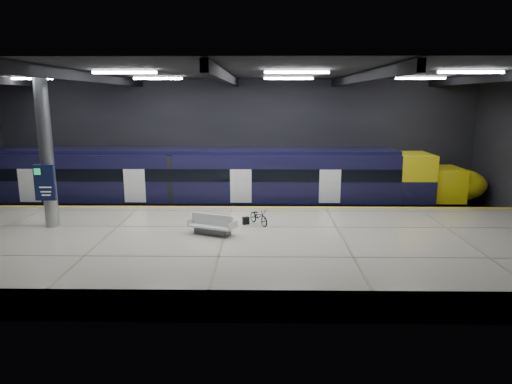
{
  "coord_description": "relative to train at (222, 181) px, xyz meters",
  "views": [
    {
      "loc": [
        1.63,
        -21.05,
        6.87
      ],
      "look_at": [
        1.3,
        1.5,
        2.2
      ],
      "focal_mm": 32.0,
      "sensor_mm": 36.0,
      "label": 1
    }
  ],
  "objects": [
    {
      "name": "ground",
      "position": [
        0.8,
        -5.5,
        -2.06
      ],
      "size": [
        30.0,
        30.0,
        0.0
      ],
      "primitive_type": "plane",
      "color": "black",
      "rests_on": "ground"
    },
    {
      "name": "platform",
      "position": [
        0.8,
        -8.0,
        -1.51
      ],
      "size": [
        30.0,
        11.0,
        1.1
      ],
      "primitive_type": "cube",
      "color": "beige",
      "rests_on": "ground"
    },
    {
      "name": "pannier_bag",
      "position": [
        1.66,
        -6.1,
        -0.78
      ],
      "size": [
        0.35,
        0.28,
        0.35
      ],
      "primitive_type": "cube",
      "rotation": [
        0.0,
        0.0,
        0.38
      ],
      "color": "black",
      "rests_on": "platform"
    },
    {
      "name": "bicycle",
      "position": [
        2.26,
        -6.1,
        -0.58
      ],
      "size": [
        1.2,
        1.5,
        0.76
      ],
      "primitive_type": "imported",
      "rotation": [
        0.0,
        0.0,
        0.56
      ],
      "color": "#99999E",
      "rests_on": "platform"
    },
    {
      "name": "safety_strip",
      "position": [
        0.8,
        -2.75,
        -0.95
      ],
      "size": [
        30.0,
        0.4,
        0.01
      ],
      "primitive_type": "cube",
      "color": "gold",
      "rests_on": "platform"
    },
    {
      "name": "info_column",
      "position": [
        -7.2,
        -6.52,
        2.4
      ],
      "size": [
        0.9,
        0.78,
        6.9
      ],
      "color": "#9EA0A5",
      "rests_on": "platform"
    },
    {
      "name": "bench",
      "position": [
        0.28,
        -7.7,
        -0.65
      ],
      "size": [
        2.17,
        1.53,
        0.89
      ],
      "rotation": [
        0.0,
        0.0,
        -0.39
      ],
      "color": "#595B60",
      "rests_on": "platform"
    },
    {
      "name": "rails",
      "position": [
        0.8,
        0.0,
        -1.98
      ],
      "size": [
        30.0,
        1.52,
        0.16
      ],
      "color": "gray",
      "rests_on": "ground"
    },
    {
      "name": "train",
      "position": [
        0.0,
        0.0,
        0.0
      ],
      "size": [
        29.4,
        2.84,
        3.79
      ],
      "color": "black",
      "rests_on": "ground"
    },
    {
      "name": "room_shell",
      "position": [
        0.8,
        -5.49,
        3.66
      ],
      "size": [
        30.1,
        16.1,
        8.05
      ],
      "color": "black",
      "rests_on": "ground"
    }
  ]
}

